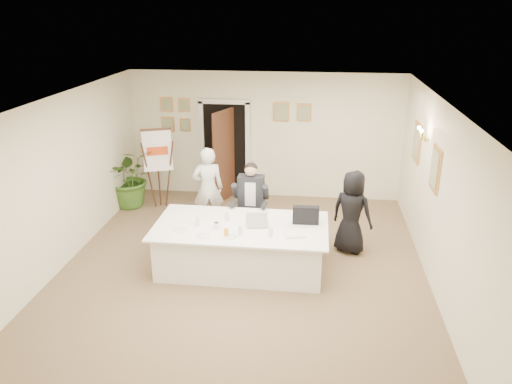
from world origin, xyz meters
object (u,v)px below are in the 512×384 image
Objects in this scene: flip_chart at (159,172)px; laptop_bag at (306,215)px; oj_glass at (226,232)px; seated_man at (251,202)px; laptop at (258,217)px; steel_jug at (216,226)px; standing_woman at (352,212)px; potted_palm at (130,177)px; conference_table at (241,246)px; standing_man at (208,188)px; paper_stack at (294,235)px.

flip_chart is 3.87m from laptop_bag.
seated_man is at bearing 83.42° from oj_glass.
laptop reaches higher than steel_jug.
flip_chart is 4.26m from standing_woman.
standing_woman reaches higher than oj_glass.
potted_palm is 3.88m from oj_glass.
flip_chart is at bearing -2.09° from potted_palm.
oj_glass is at bearing -50.83° from steel_jug.
standing_man reaches higher than conference_table.
conference_table is 1.16m from seated_man.
conference_table is at bearing -48.61° from flip_chart.
conference_table is 1.88× the size of seated_man.
laptop_bag reaches higher than oj_glass.
standing_woman is at bearing 49.58° from paper_stack.
laptop_bag is (0.77, 0.14, 0.01)m from laptop.
laptop is 0.85× the size of laptop_bag.
standing_woman is at bearing 24.66° from conference_table.
seated_man is 1.63m from paper_stack.
oj_glass is 0.32m from steel_jug.
conference_table is 1.73× the size of standing_man.
seated_man is at bearing 73.46° from steel_jug.
paper_stack is 2.92× the size of steel_jug.
paper_stack is at bearing 117.79° from standing_man.
potted_palm is at bearing -41.50° from standing_man.
standing_man is 3.79× the size of laptop_bag.
oj_glass reaches higher than steel_jug.
standing_man reaches higher than seated_man.
potted_palm is (-2.77, 2.44, 0.26)m from conference_table.
oj_glass is at bearing -140.45° from laptop.
paper_stack is (1.75, -1.82, -0.02)m from standing_man.
laptop is at bearing 53.48° from standing_woman.
standing_man is 1.09× the size of standing_woman.
oj_glass reaches higher than conference_table.
paper_stack is (0.86, -1.38, 0.04)m from seated_man.
steel_jug is (-0.20, 0.25, -0.01)m from oj_glass.
conference_table is 0.59m from laptop.
steel_jug is at bearing 129.17° from oj_glass.
oj_glass is at bearing -95.85° from seated_man.
laptop is 0.65m from oj_glass.
paper_stack is at bearing -4.44° from steel_jug.
conference_table is at bearing 51.46° from standing_woman.
oj_glass is at bearing -55.34° from flip_chart.
standing_man is 2.79m from standing_woman.
standing_woman is 2.36m from oj_glass.
potted_palm is 10.10× the size of oj_glass.
standing_man is 2.34m from laptop_bag.
flip_chart is 13.21× the size of oj_glass.
paper_stack is at bearing 8.47° from oj_glass.
steel_jug is at bearing 51.72° from standing_woman.
conference_table is 0.64m from oj_glass.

